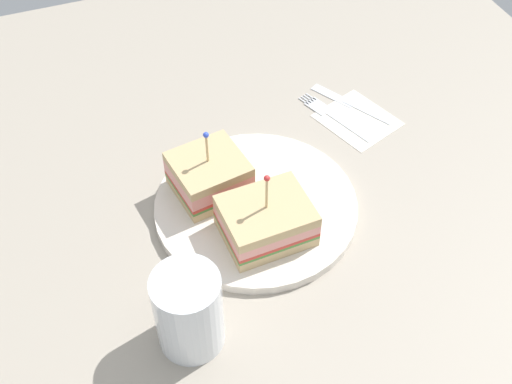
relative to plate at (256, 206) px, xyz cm
name	(u,v)px	position (x,y,z in cm)	size (l,w,h in cm)	color
ground_plane	(256,215)	(0.00, 0.00, -1.63)	(110.44, 110.44, 2.00)	#9E9384
plate	(256,206)	(0.00, 0.00, 0.00)	(24.93, 24.93, 1.25)	silver
sandwich_half_front	(209,175)	(4.53, -4.16, 3.16)	(9.54, 9.19, 9.56)	tan
sandwich_half_back	(266,221)	(0.62, 4.89, 3.04)	(10.26, 8.41, 9.85)	tan
drink_glass	(189,314)	(12.56, 14.06, 3.80)	(6.97, 6.97, 10.10)	gold
napkin	(357,120)	(-19.29, -10.40, -0.55)	(9.94, 8.95, 0.15)	beige
fork	(327,112)	(-15.90, -13.29, -0.45)	(5.70, 12.57, 0.35)	silver
knife	(346,102)	(-19.47, -14.35, -0.45)	(7.57, 12.10, 0.35)	silver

